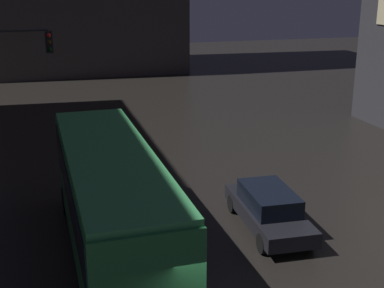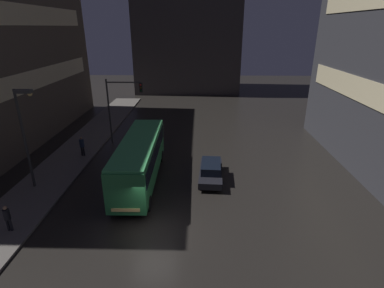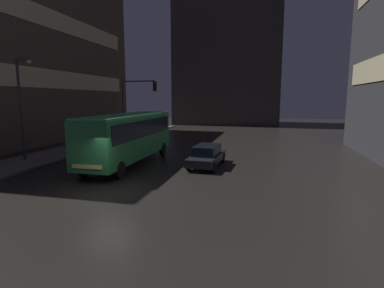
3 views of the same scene
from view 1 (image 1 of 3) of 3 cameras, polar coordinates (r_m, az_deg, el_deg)
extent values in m
cube|color=#236B38|center=(15.92, -8.58, -5.98)|extent=(2.56, 10.33, 2.73)
cube|color=black|center=(15.69, -8.68, -3.92)|extent=(2.61, 9.51, 1.10)
cube|color=#399252|center=(15.41, -8.82, -1.04)|extent=(2.51, 10.13, 0.16)
cylinder|color=black|center=(20.04, -6.85, -5.27)|extent=(0.26, 1.00, 1.00)
cylinder|color=black|center=(19.82, -13.28, -5.90)|extent=(0.26, 1.00, 1.00)
cube|color=black|center=(18.36, 8.14, -7.35)|extent=(1.97, 4.62, 0.50)
cube|color=black|center=(18.13, 8.22, -5.74)|extent=(1.60, 2.57, 0.61)
cylinder|color=black|center=(17.46, 12.39, -9.79)|extent=(0.24, 0.65, 0.64)
cylinder|color=black|center=(16.89, 7.52, -10.48)|extent=(0.24, 0.65, 0.64)
cylinder|color=black|center=(20.05, 8.60, -5.90)|extent=(0.24, 0.65, 0.64)
cylinder|color=black|center=(19.56, 4.33, -6.36)|extent=(0.24, 0.65, 0.64)
cylinder|color=#2D2D2D|center=(22.99, -19.29, 11.35)|extent=(3.30, 0.12, 0.12)
cube|color=black|center=(23.02, -15.01, 10.47)|extent=(0.30, 0.24, 0.90)
sphere|color=red|center=(22.85, -15.05, 11.13)|extent=(0.18, 0.18, 0.18)
sphere|color=#3B2B07|center=(22.88, -15.00, 10.44)|extent=(0.18, 0.18, 0.18)
sphere|color=black|center=(22.91, -14.94, 9.74)|extent=(0.18, 0.18, 0.18)
camera|label=2|loc=(8.82, 120.39, 11.21)|focal=28.00mm
camera|label=3|loc=(12.15, 89.24, -18.32)|focal=28.00mm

